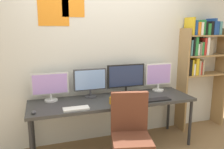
{
  "coord_description": "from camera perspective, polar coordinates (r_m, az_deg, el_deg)",
  "views": [
    {
      "loc": [
        -0.95,
        -2.22,
        1.71
      ],
      "look_at": [
        0.0,
        0.65,
        1.09
      ],
      "focal_mm": 35.37,
      "sensor_mm": 36.0,
      "label": 1
    }
  ],
  "objects": [
    {
      "name": "wall_back",
      "position": [
        3.41,
        -1.98,
        4.68
      ],
      "size": [
        4.71,
        0.11,
        2.6
      ],
      "color": "silver",
      "rests_on": "ground_plane"
    },
    {
      "name": "desk",
      "position": [
        3.15,
        0.29,
        -7.31
      ],
      "size": [
        2.31,
        0.68,
        0.74
      ],
      "color": "#333333",
      "rests_on": "ground_plane"
    },
    {
      "name": "bookshelf",
      "position": [
        4.03,
        21.93,
        4.63
      ],
      "size": [
        0.83,
        0.28,
        1.9
      ],
      "color": "#9E7A4C",
      "rests_on": "ground_plane"
    },
    {
      "name": "office_chair",
      "position": [
        2.71,
        4.82,
        -17.34
      ],
      "size": [
        0.53,
        0.54,
        0.99
      ],
      "color": "#2D2D33",
      "rests_on": "ground_plane"
    },
    {
      "name": "monitor_far_left",
      "position": [
        3.13,
        -15.68,
        -2.82
      ],
      "size": [
        0.5,
        0.18,
        0.39
      ],
      "color": "silver",
      "rests_on": "desk"
    },
    {
      "name": "monitor_center_left",
      "position": [
        3.2,
        -5.67,
        -1.85
      ],
      "size": [
        0.48,
        0.18,
        0.42
      ],
      "color": "#38383D",
      "rests_on": "desk"
    },
    {
      "name": "monitor_center_right",
      "position": [
        3.35,
        3.66,
        -0.75
      ],
      "size": [
        0.59,
        0.18,
        0.45
      ],
      "color": "black",
      "rests_on": "desk"
    },
    {
      "name": "monitor_far_right",
      "position": [
        3.6,
        11.92,
        -0.36
      ],
      "size": [
        0.45,
        0.18,
        0.44
      ],
      "color": "silver",
      "rests_on": "desk"
    },
    {
      "name": "keyboard_left",
      "position": [
        2.79,
        -9.24,
        -8.68
      ],
      "size": [
        0.32,
        0.13,
        0.02
      ],
      "primitive_type": "cube",
      "color": "silver",
      "rests_on": "desk"
    },
    {
      "name": "keyboard_right",
      "position": [
        3.15,
        11.41,
        -6.39
      ],
      "size": [
        0.4,
        0.13,
        0.02
      ],
      "primitive_type": "cube",
      "color": "black",
      "rests_on": "desk"
    },
    {
      "name": "computer_mouse",
      "position": [
        2.79,
        -19.66,
        -9.16
      ],
      "size": [
        0.06,
        0.1,
        0.03
      ],
      "primitive_type": "ellipsoid",
      "color": "#38383D",
      "rests_on": "desk"
    },
    {
      "name": "coffee_mug",
      "position": [
        2.95,
        0.08,
        -6.72
      ],
      "size": [
        0.11,
        0.08,
        0.09
      ],
      "color": "orange",
      "rests_on": "desk"
    }
  ]
}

